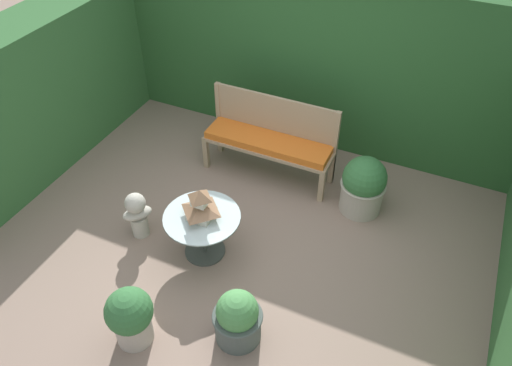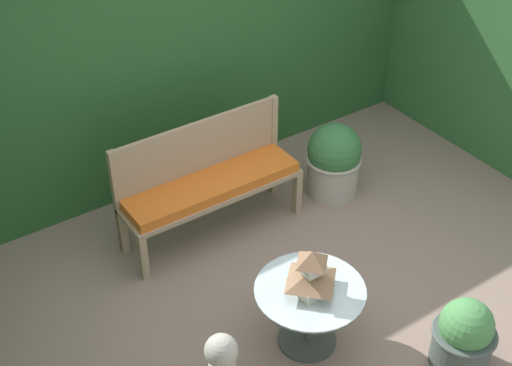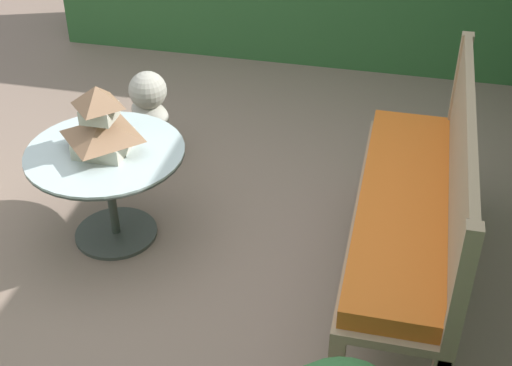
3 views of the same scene
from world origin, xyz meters
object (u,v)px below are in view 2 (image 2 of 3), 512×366
at_px(patio_table, 309,301).
at_px(potted_plant_patio_mid, 334,160).
at_px(garden_bench, 212,189).
at_px(potted_plant_path_edge, 464,336).
at_px(pagoda_birdhouse, 311,274).
at_px(garden_bust, 222,365).

relative_size(patio_table, potted_plant_patio_mid, 1.10).
xyz_separation_m(garden_bench, potted_plant_path_edge, (0.66, -2.16, -0.18)).
bearing_deg(patio_table, pagoda_birdhouse, -26.57).
distance_m(patio_table, garden_bust, 0.76).
bearing_deg(garden_bench, pagoda_birdhouse, -93.45).
distance_m(potted_plant_patio_mid, potted_plant_path_edge, 2.11).
distance_m(garden_bust, potted_plant_path_edge, 1.65).
xyz_separation_m(pagoda_birdhouse, potted_plant_path_edge, (0.75, -0.74, -0.39)).
distance_m(garden_bust, potted_plant_patio_mid, 2.45).
bearing_deg(patio_table, garden_bust, -175.12).
bearing_deg(pagoda_birdhouse, potted_plant_path_edge, -44.70).
bearing_deg(potted_plant_path_edge, garden_bust, 155.67).
height_order(garden_bench, patio_table, garden_bench).
bearing_deg(potted_plant_path_edge, garden_bench, 107.07).
bearing_deg(garden_bench, potted_plant_patio_mid, -5.64).
bearing_deg(garden_bust, pagoda_birdhouse, -45.32).
relative_size(patio_table, garden_bust, 1.38).
distance_m(pagoda_birdhouse, potted_plant_patio_mid, 1.85).
height_order(patio_table, pagoda_birdhouse, pagoda_birdhouse).
relative_size(garden_bench, patio_table, 2.03).
bearing_deg(garden_bench, garden_bust, -119.36).
bearing_deg(potted_plant_path_edge, pagoda_birdhouse, 135.30).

